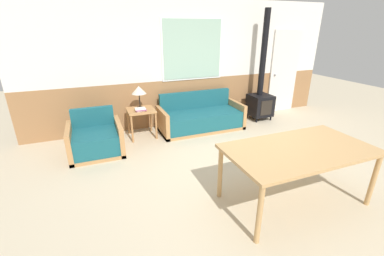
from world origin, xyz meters
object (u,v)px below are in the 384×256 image
armchair (96,140)px  table_lamp (139,90)px  couch (201,118)px  side_table (141,114)px  wood_stove (261,95)px  dining_table (299,153)px

armchair → table_lamp: (0.93, 0.54, 0.71)m
table_lamp → couch: bearing=-7.0°
couch → side_table: 1.32m
couch → wood_stove: (1.62, 0.10, 0.37)m
dining_table → table_lamp: bearing=115.2°
side_table → dining_table: bearing=-64.0°
side_table → wood_stove: (2.91, 0.03, 0.13)m
table_lamp → dining_table: size_ratio=0.25×
couch → wood_stove: bearing=3.5°
couch → dining_table: 2.82m
wood_stove → couch: bearing=-176.5°
side_table → table_lamp: size_ratio=1.27×
couch → table_lamp: 1.48m
couch → side_table: couch is taller
wood_stove → dining_table: bearing=-117.8°
couch → table_lamp: (-1.29, 0.16, 0.71)m
side_table → table_lamp: bearing=85.9°
side_table → table_lamp: (0.01, 0.09, 0.47)m
armchair → table_lamp: bearing=25.2°
side_table → table_lamp: 0.48m
table_lamp → dining_table: bearing=-64.8°
dining_table → wood_stove: size_ratio=0.72×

